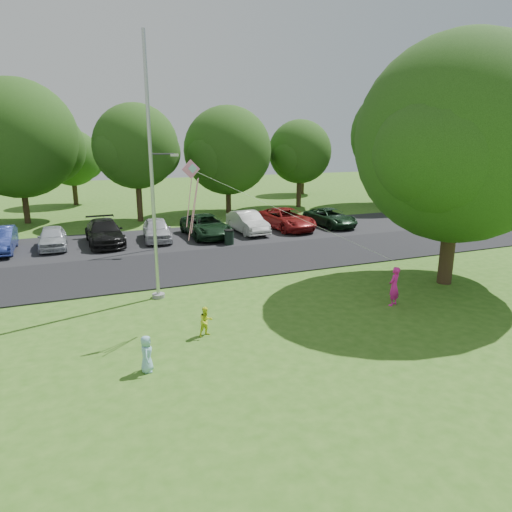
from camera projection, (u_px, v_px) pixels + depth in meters
name	position (u px, v px, depth m)	size (l,w,h in m)	color
ground	(291.00, 331.00, 15.27)	(120.00, 120.00, 0.00)	#35651A
park_road	(213.00, 263.00, 23.33)	(60.00, 6.00, 0.06)	black
parking_strip	(183.00, 238.00, 29.15)	(42.00, 7.00, 0.06)	black
flagpole	(153.00, 195.00, 17.42)	(0.50, 0.50, 10.00)	#B7BABF
street_lamp	(157.00, 192.00, 25.30)	(1.52, 0.59, 5.54)	#3F3F44
trash_can	(229.00, 238.00, 27.24)	(0.59, 0.59, 0.94)	black
big_tree	(459.00, 145.00, 18.71)	(9.19, 8.51, 10.44)	#332316
tree_row	(174.00, 145.00, 36.12)	(64.35, 11.94, 10.88)	#332316
horizon_trees	(179.00, 157.00, 46.02)	(77.46, 7.20, 7.02)	#332316
parked_cars	(198.00, 226.00, 29.27)	(23.06, 5.52, 1.44)	navy
woman	(394.00, 286.00, 17.44)	(0.56, 0.37, 1.53)	#F620A1
child_yellow	(206.00, 321.00, 14.82)	(0.48, 0.37, 0.99)	yellow
child_blue	(147.00, 354.00, 12.53)	(0.52, 0.34, 1.06)	#8CC7D6
kite	(198.00, 185.00, 14.74)	(7.82, 1.39, 3.88)	pink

